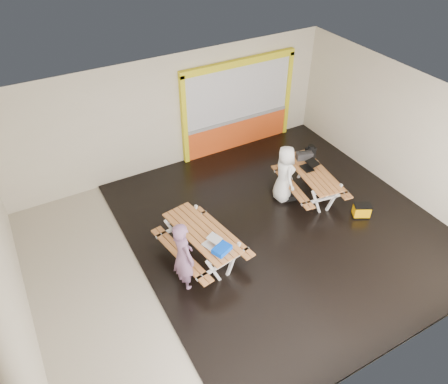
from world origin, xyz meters
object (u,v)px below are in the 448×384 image
person_right (284,174)px  dark_case (289,195)px  laptop_right (309,166)px  blue_pouch (222,249)px  fluke_bag (362,211)px  picnic_table_left (201,238)px  backpack (310,153)px  person_left (183,256)px  picnic_table_right (311,177)px  toolbox (304,156)px  laptop_left (212,243)px

person_right → dark_case: bearing=-109.9°
person_right → dark_case: size_ratio=3.74×
laptop_right → blue_pouch: bearing=-156.1°
blue_pouch → fluke_bag: (4.25, -0.00, -0.68)m
picnic_table_left → blue_pouch: (0.12, -0.76, 0.26)m
dark_case → backpack: bearing=30.6°
person_right → blue_pouch: bearing=132.1°
backpack → person_left: bearing=-157.9°
person_right → blue_pouch: size_ratio=4.24×
picnic_table_right → fluke_bag: (0.63, -1.44, -0.40)m
toolbox → backpack: (0.44, 0.25, -0.17)m
person_left → laptop_right: bearing=-80.8°
person_right → laptop_right: person_right is taller
person_right → backpack: (1.39, 0.63, -0.11)m
toolbox → laptop_left: bearing=-155.8°
blue_pouch → laptop_left: bearing=109.4°
picnic_table_left → laptop_left: bearing=-87.5°
picnic_table_left → fluke_bag: bearing=-9.9°
picnic_table_left → person_right: bearing=16.9°
backpack → dark_case: backpack is taller
picnic_table_right → backpack: backpack is taller
laptop_left → toolbox: bearing=24.2°
person_right → dark_case: 0.77m
picnic_table_left → backpack: (4.38, 1.54, 0.11)m
laptop_right → blue_pouch: (-3.66, -1.62, 0.02)m
toolbox → dark_case: bearing=-148.9°
picnic_table_left → backpack: 4.64m
laptop_right → laptop_left: bearing=-160.5°
person_right → blue_pouch: 3.32m
backpack → fluke_bag: size_ratio=0.90×
picnic_table_right → toolbox: (0.20, 0.61, 0.30)m
person_right → toolbox: bearing=-56.5°
picnic_table_left → blue_pouch: blue_pouch is taller
picnic_table_left → laptop_left: laptop_left is taller
picnic_table_left → laptop_right: laptop_right is taller
person_right → laptop_left: size_ratio=3.71×
person_left → picnic_table_left: bearing=-60.9°
person_left → blue_pouch: bearing=-114.2°
laptop_right → dark_case: size_ratio=1.03×
blue_pouch → toolbox: size_ratio=0.78×
person_left → toolbox: size_ratio=3.63×
picnic_table_left → toolbox: 4.16m
dark_case → fluke_bag: bearing=-52.2°
laptop_left → blue_pouch: size_ratio=1.14×
laptop_right → toolbox: toolbox is taller
laptop_right → fluke_bag: bearing=-70.0°
laptop_left → laptop_right: (3.76, 1.33, -0.02)m
picnic_table_left → toolbox: (3.94, 1.29, 0.28)m
picnic_table_right → fluke_bag: size_ratio=4.29×
picnic_table_right → backpack: size_ratio=4.79×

